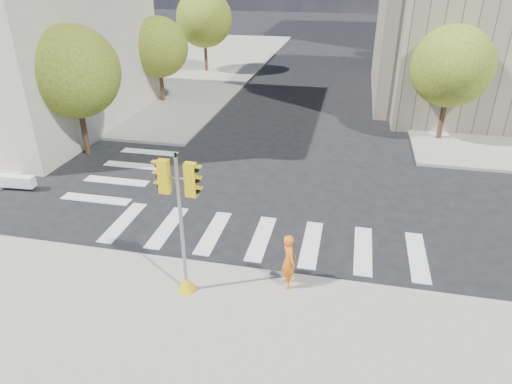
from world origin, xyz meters
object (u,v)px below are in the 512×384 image
lamp_near (451,44)px  photographer (289,261)px  traffic_signal (182,237)px  lamp_far (425,18)px

lamp_near → photographer: bearing=-109.9°
lamp_near → photographer: lamp_near is taller
lamp_near → traffic_signal: (-9.65, -19.48, -2.57)m
traffic_signal → photographer: (2.92, 0.88, -0.98)m
lamp_far → traffic_signal: size_ratio=1.85×
lamp_near → traffic_signal: bearing=-116.4°
lamp_far → photographer: size_ratio=4.62×
traffic_signal → photographer: size_ratio=2.50×
traffic_signal → photographer: traffic_signal is taller
lamp_far → traffic_signal: 34.94m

